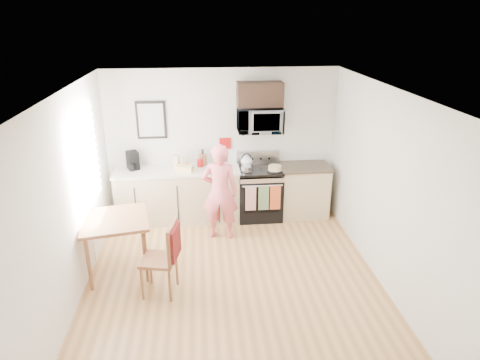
{
  "coord_description": "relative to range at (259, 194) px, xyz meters",
  "views": [
    {
      "loc": [
        -0.39,
        -4.94,
        3.45
      ],
      "look_at": [
        0.19,
        1.0,
        1.1
      ],
      "focal_mm": 32.0,
      "sensor_mm": 36.0,
      "label": 1
    }
  ],
  "objects": [
    {
      "name": "dining_table",
      "position": [
        -2.23,
        -1.55,
        0.3
      ],
      "size": [
        0.9,
        0.9,
        0.83
      ],
      "rotation": [
        0.0,
        0.0,
        0.18
      ],
      "color": "brown",
      "rests_on": "floor"
    },
    {
      "name": "countertop_right",
      "position": [
        0.8,
        0.02,
        0.48
      ],
      "size": [
        0.88,
        0.64,
        0.04
      ],
      "primitive_type": "cube",
      "color": "black",
      "rests_on": "cabinet_right"
    },
    {
      "name": "ceiling",
      "position": [
        -0.63,
        -1.98,
        2.16
      ],
      "size": [
        4.0,
        4.6,
        0.04
      ],
      "primitive_type": "cube",
      "color": "silver",
      "rests_on": "back_wall"
    },
    {
      "name": "utensil_crock",
      "position": [
        -1.03,
        0.15,
        0.63
      ],
      "size": [
        0.11,
        0.11,
        0.32
      ],
      "color": "#A20D0F",
      "rests_on": "countertop_left"
    },
    {
      "name": "knife_block",
      "position": [
        -0.99,
        0.24,
        0.6
      ],
      "size": [
        0.15,
        0.15,
        0.19
      ],
      "primitive_type": "cube",
      "rotation": [
        0.0,
        0.0,
        0.69
      ],
      "color": "brown",
      "rests_on": "countertop_left"
    },
    {
      "name": "left_wall",
      "position": [
        -2.63,
        -1.98,
        0.86
      ],
      "size": [
        0.04,
        4.6,
        2.6
      ],
      "primitive_type": "cube",
      "color": "white",
      "rests_on": "floor"
    },
    {
      "name": "chair",
      "position": [
        -1.46,
        -2.14,
        0.21
      ],
      "size": [
        0.54,
        0.5,
        1.01
      ],
      "rotation": [
        0.0,
        0.0,
        -0.2
      ],
      "color": "brown",
      "rests_on": "floor"
    },
    {
      "name": "person",
      "position": [
        -0.73,
        -0.68,
        0.36
      ],
      "size": [
        0.63,
        0.46,
        1.59
      ],
      "primitive_type": "imported",
      "rotation": [
        0.0,
        0.0,
        2.99
      ],
      "color": "#D53A3D",
      "rests_on": "floor"
    },
    {
      "name": "coffee_maker",
      "position": [
        -2.17,
        0.13,
        0.65
      ],
      "size": [
        0.25,
        0.29,
        0.31
      ],
      "rotation": [
        0.0,
        0.0,
        0.42
      ],
      "color": "black",
      "rests_on": "countertop_left"
    },
    {
      "name": "countertop_left",
      "position": [
        -1.43,
        0.02,
        0.48
      ],
      "size": [
        2.14,
        0.64,
        0.04
      ],
      "primitive_type": "cube",
      "color": "beige",
      "rests_on": "cabinet_left"
    },
    {
      "name": "front_wall",
      "position": [
        -0.63,
        -4.28,
        0.86
      ],
      "size": [
        4.0,
        0.04,
        2.6
      ],
      "primitive_type": "cube",
      "color": "white",
      "rests_on": "floor"
    },
    {
      "name": "floor",
      "position": [
        -0.63,
        -1.98,
        -0.44
      ],
      "size": [
        4.6,
        4.6,
        0.0
      ],
      "primitive_type": "plane",
      "color": "#98673A",
      "rests_on": "ground"
    },
    {
      "name": "kettle",
      "position": [
        -0.22,
        0.1,
        0.59
      ],
      "size": [
        0.2,
        0.2,
        0.25
      ],
      "color": "white",
      "rests_on": "range"
    },
    {
      "name": "fruit_bowl",
      "position": [
        -1.27,
        0.06,
        0.54
      ],
      "size": [
        0.29,
        0.29,
        0.1
      ],
      "color": "white",
      "rests_on": "countertop_left"
    },
    {
      "name": "bread_bag",
      "position": [
        -1.3,
        -0.07,
        0.56
      ],
      "size": [
        0.31,
        0.22,
        0.11
      ],
      "primitive_type": "cube",
      "rotation": [
        0.0,
        0.0,
        -0.33
      ],
      "color": "#D9B771",
      "rests_on": "countertop_left"
    },
    {
      "name": "wall_trivet",
      "position": [
        -0.58,
        0.31,
        0.86
      ],
      "size": [
        0.2,
        0.02,
        0.2
      ],
      "primitive_type": "cube",
      "color": "#A20D0F",
      "rests_on": "back_wall"
    },
    {
      "name": "wall_art",
      "position": [
        -1.83,
        0.3,
        1.31
      ],
      "size": [
        0.5,
        0.04,
        0.65
      ],
      "color": "black",
      "rests_on": "back_wall"
    },
    {
      "name": "back_wall",
      "position": [
        -0.63,
        0.32,
        0.86
      ],
      "size": [
        4.0,
        0.04,
        2.6
      ],
      "primitive_type": "cube",
      "color": "white",
      "rests_on": "floor"
    },
    {
      "name": "cake",
      "position": [
        0.24,
        -0.15,
        0.53
      ],
      "size": [
        0.27,
        0.27,
        0.09
      ],
      "color": "black",
      "rests_on": "range"
    },
    {
      "name": "upper_cabinet",
      "position": [
        -0.0,
        0.15,
        1.74
      ],
      "size": [
        0.76,
        0.35,
        0.4
      ],
      "primitive_type": "cube",
      "color": "black",
      "rests_on": "back_wall"
    },
    {
      "name": "pot",
      "position": [
        -0.25,
        -0.12,
        0.53
      ],
      "size": [
        0.18,
        0.29,
        0.09
      ],
      "rotation": [
        0.0,
        0.0,
        0.4
      ],
      "color": "#B0B0B5",
      "rests_on": "range"
    },
    {
      "name": "cabinet_right",
      "position": [
        0.8,
        0.02,
        0.01
      ],
      "size": [
        0.84,
        0.6,
        0.9
      ],
      "primitive_type": "cube",
      "color": "tan",
      "rests_on": "floor"
    },
    {
      "name": "milk_carton",
      "position": [
        -1.43,
        0.09,
        0.62
      ],
      "size": [
        0.11,
        0.11,
        0.24
      ],
      "primitive_type": "cube",
      "rotation": [
        0.0,
        0.0,
        -0.22
      ],
      "color": "tan",
      "rests_on": "countertop_left"
    },
    {
      "name": "window",
      "position": [
        -2.59,
        -1.18,
        1.11
      ],
      "size": [
        0.06,
        1.4,
        1.5
      ],
      "color": "white",
      "rests_on": "left_wall"
    },
    {
      "name": "cabinet_left",
      "position": [
        -1.43,
        0.02,
        0.01
      ],
      "size": [
        2.1,
        0.6,
        0.9
      ],
      "primitive_type": "cube",
      "color": "tan",
      "rests_on": "floor"
    },
    {
      "name": "range",
      "position": [
        0.0,
        0.0,
        0.0
      ],
      "size": [
        0.76,
        0.7,
        1.16
      ],
      "color": "black",
      "rests_on": "floor"
    },
    {
      "name": "right_wall",
      "position": [
        1.37,
        -1.98,
        0.86
      ],
      "size": [
        0.04,
        4.6,
        2.6
      ],
      "primitive_type": "cube",
      "color": "white",
      "rests_on": "floor"
    },
    {
      "name": "microwave",
      "position": [
        -0.0,
        0.1,
        1.32
      ],
      "size": [
        0.76,
        0.51,
        0.42
      ],
      "primitive_type": "imported",
      "color": "#B0B0B5",
      "rests_on": "back_wall"
    }
  ]
}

